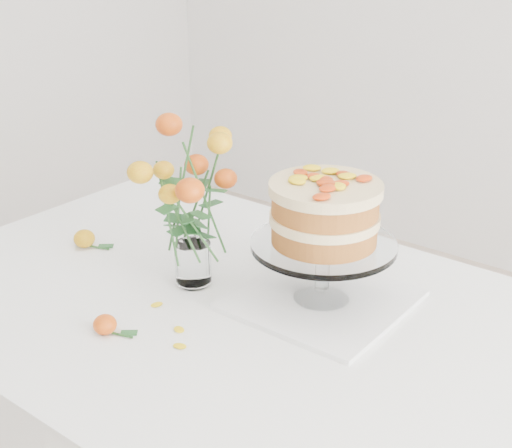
% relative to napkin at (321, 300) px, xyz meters
% --- Properties ---
extents(table, '(1.43, 0.93, 0.76)m').
position_rel_napkin_xyz_m(table, '(-0.13, -0.12, -0.09)').
color(table, tan).
rests_on(table, ground).
extents(napkin, '(0.32, 0.32, 0.01)m').
position_rel_napkin_xyz_m(napkin, '(0.00, 0.00, 0.00)').
color(napkin, white).
rests_on(napkin, table).
extents(cake_stand, '(0.29, 0.29, 0.26)m').
position_rel_napkin_xyz_m(cake_stand, '(0.00, 0.00, 0.18)').
color(cake_stand, white).
rests_on(cake_stand, napkin).
extents(rose_vase, '(0.25, 0.25, 0.38)m').
position_rel_napkin_xyz_m(rose_vase, '(-0.25, -0.10, 0.22)').
color(rose_vase, white).
rests_on(rose_vase, table).
extents(loose_rose_near, '(0.09, 0.05, 0.04)m').
position_rel_napkin_xyz_m(loose_rose_near, '(-0.58, -0.12, 0.02)').
color(loose_rose_near, gold).
rests_on(loose_rose_near, table).
extents(loose_rose_far, '(0.08, 0.04, 0.04)m').
position_rel_napkin_xyz_m(loose_rose_far, '(-0.25, -0.35, 0.01)').
color(loose_rose_far, '#CA3E09').
rests_on(loose_rose_far, table).
extents(stray_petal_a, '(0.03, 0.02, 0.00)m').
position_rel_napkin_xyz_m(stray_petal_a, '(-0.25, -0.22, -0.00)').
color(stray_petal_a, yellow).
rests_on(stray_petal_a, table).
extents(stray_petal_b, '(0.03, 0.02, 0.00)m').
position_rel_napkin_xyz_m(stray_petal_b, '(-0.15, -0.26, -0.00)').
color(stray_petal_b, yellow).
rests_on(stray_petal_b, table).
extents(stray_petal_c, '(0.03, 0.02, 0.00)m').
position_rel_napkin_xyz_m(stray_petal_c, '(-0.11, -0.30, -0.00)').
color(stray_petal_c, yellow).
rests_on(stray_petal_c, table).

